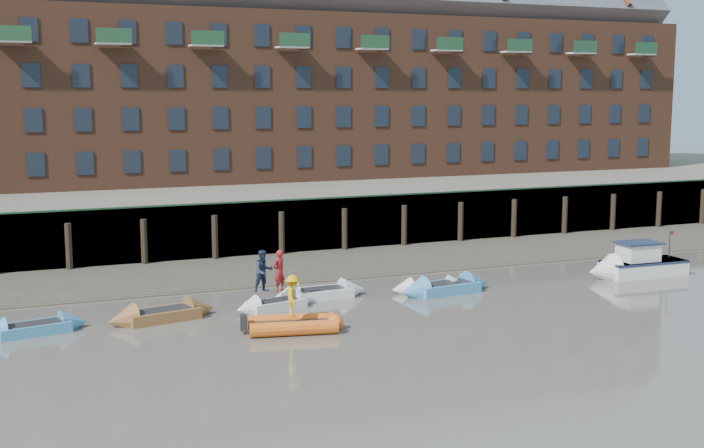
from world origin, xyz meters
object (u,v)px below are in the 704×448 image
rowboat_5 (430,287)px  person_rower_a (279,271)px  rib_tender (296,324)px  rowboat_4 (320,293)px  motor_launch (629,266)px  person_rower_b (264,271)px  rowboat_3 (276,304)px  rowboat_2 (162,315)px  rowboat_6 (446,288)px  person_rib_crew (293,296)px  rowboat_1 (34,328)px

rowboat_5 → person_rower_a: person_rower_a is taller
rib_tender → person_rower_a: bearing=93.8°
rowboat_4 → rib_tender: size_ratio=1.18×
motor_launch → person_rower_b: size_ratio=3.01×
motor_launch → person_rower_a: person_rower_a is taller
rowboat_4 → rowboat_5: size_ratio=1.15×
rowboat_4 → person_rower_b: 3.47m
rowboat_4 → rowboat_5: rowboat_4 is taller
person_rower_b → rowboat_3: bearing=-33.1°
rowboat_5 → person_rower_b: bearing=-173.4°
rowboat_2 → rowboat_6: (13.54, 0.01, 0.01)m
motor_launch → person_rib_crew: person_rib_crew is taller
rowboat_5 → person_rower_a: bearing=-172.0°
rowboat_3 → person_rower_b: size_ratio=2.18×
rowboat_1 → rowboat_2: size_ratio=0.90×
rowboat_1 → rowboat_6: (18.67, 0.16, 0.04)m
rowboat_2 → rib_tender: size_ratio=1.25×
person_rower_b → rowboat_2: bearing=174.8°
rowboat_3 → rowboat_6: (8.48, -0.08, 0.05)m
rowboat_4 → person_rib_crew: 6.05m
rowboat_2 → rowboat_5: 13.01m
rowboat_3 → rowboat_4: bearing=13.0°
rowboat_4 → rowboat_6: (5.98, -1.24, 0.02)m
rowboat_2 → rowboat_5: bearing=-9.1°
rowboat_1 → rowboat_4: size_ratio=0.95×
rowboat_4 → motor_launch: (16.62, -1.54, 0.35)m
person_rib_crew → rowboat_4: bearing=-14.5°
person_rib_crew → motor_launch: bearing=-63.6°
person_rower_a → person_rower_b: bearing=-45.8°
motor_launch → rowboat_5: bearing=-2.5°
rowboat_2 → rowboat_3: bearing=-10.5°
rib_tender → rowboat_1: bearing=171.2°
rowboat_1 → person_rower_a: size_ratio=2.37×
rowboat_5 → person_rib_crew: person_rib_crew is taller
rowboat_2 → person_rib_crew: person_rib_crew is taller
motor_launch → person_rib_crew: 19.98m
rowboat_2 → rowboat_6: bearing=-11.5°
rib_tender → person_rower_a: 4.21m
rowboat_6 → rib_tender: size_ratio=1.30×
person_rib_crew → rowboat_1: bearing=85.3°
rowboat_3 → rib_tender: 3.90m
rowboat_4 → person_rower_b: (-3.00, -0.94, 1.48)m
person_rib_crew → person_rower_b: bearing=15.8°
rowboat_2 → person_rower_b: 4.81m
rowboat_4 → rowboat_5: bearing=-9.5°
rowboat_3 → motor_launch: 19.13m
rowboat_6 → person_rib_crew: (-9.00, -3.85, 1.22)m
rowboat_4 → motor_launch: bearing=-7.5°
rowboat_2 → person_rib_crew: size_ratio=2.87×
rib_tender → person_rower_b: 4.34m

